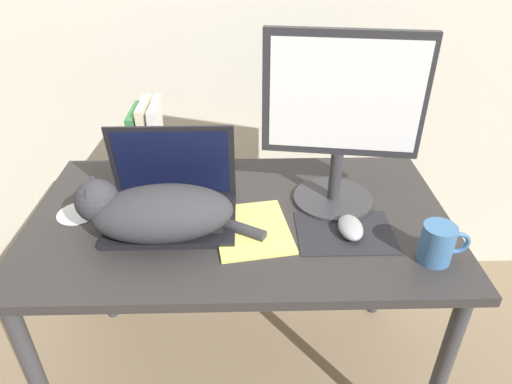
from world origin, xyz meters
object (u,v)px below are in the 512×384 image
external_monitor (342,117)px  book_row (148,141)px  laptop (173,202)px  cat (155,211)px  notepad (252,229)px  cd_disc (78,213)px  computer_mouse (351,227)px  mug (438,243)px  webcam (228,154)px

external_monitor → book_row: (-0.58, 0.18, -0.15)m
laptop → book_row: laptop is taller
cat → notepad: bearing=2.2°
cat → external_monitor: size_ratio=1.00×
cat → cd_disc: bearing=157.6°
cat → external_monitor: external_monitor is taller
laptop → computer_mouse: size_ratio=3.21×
cat → external_monitor: bearing=17.0°
computer_mouse → mug: mug is taller
external_monitor → book_row: 0.62m
external_monitor → webcam: external_monitor is taller
computer_mouse → external_monitor: bearing=96.5°
computer_mouse → webcam: bearing=130.9°
mug → cd_disc: size_ratio=1.05×
computer_mouse → cd_disc: size_ratio=0.92×
cat → cd_disc: 0.28m
cat → webcam: 0.42m
computer_mouse → notepad: bearing=175.1°
computer_mouse → mug: size_ratio=0.88×
laptop → cat: size_ratio=0.70×
laptop → notepad: laptop is taller
laptop → mug: size_ratio=2.83×
book_row → laptop: bearing=-67.6°
book_row → cd_disc: bearing=-127.0°
notepad → external_monitor: bearing=30.2°
mug → cd_disc: mug is taller
external_monitor → notepad: bearing=-149.8°
webcam → notepad: bearing=-78.4°
webcam → mug: bearing=-43.4°
cat → book_row: book_row is taller
laptop → external_monitor: size_ratio=0.70×
laptop → cd_disc: (-0.28, 0.02, -0.05)m
book_row → cd_disc: book_row is taller
book_row → mug: book_row is taller
external_monitor → computer_mouse: size_ratio=4.56×
webcam → book_row: bearing=-169.7°
laptop → computer_mouse: (0.49, -0.10, -0.03)m
notepad → cd_disc: (-0.51, 0.09, -0.00)m
computer_mouse → mug: 0.22m
webcam → mug: (0.54, -0.51, 0.01)m
notepad → cd_disc: notepad is taller
laptop → webcam: bearing=63.8°
external_monitor → computer_mouse: (0.02, -0.17, -0.25)m
laptop → external_monitor: external_monitor is taller
computer_mouse → webcam: webcam is taller
cat → webcam: size_ratio=7.15×
notepad → webcam: webcam is taller
cat → mug: cat is taller
cat → laptop: bearing=67.4°
cd_disc → mug: bearing=-13.1°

